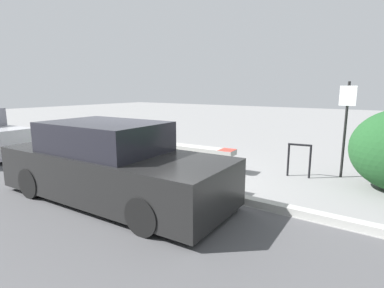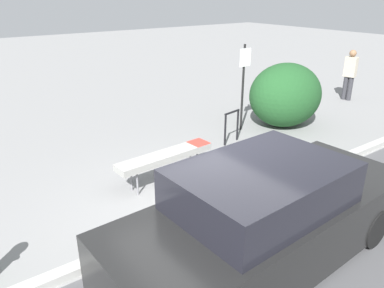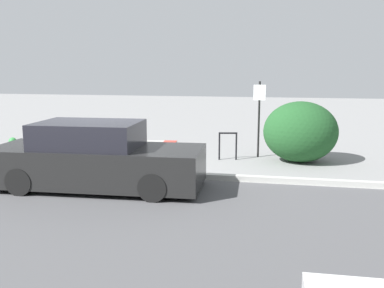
{
  "view_description": "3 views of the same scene",
  "coord_description": "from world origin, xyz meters",
  "px_view_note": "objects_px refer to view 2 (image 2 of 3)",
  "views": [
    {
      "loc": [
        4.55,
        -4.98,
        2.13
      ],
      "look_at": [
        0.37,
        1.05,
        0.77
      ],
      "focal_mm": 28.0,
      "sensor_mm": 36.0,
      "label": 1
    },
    {
      "loc": [
        -3.28,
        -4.19,
        3.56
      ],
      "look_at": [
        0.41,
        0.89,
        0.98
      ],
      "focal_mm": 35.0,
      "sensor_mm": 36.0,
      "label": 2
    },
    {
      "loc": [
        4.05,
        -10.08,
        2.7
      ],
      "look_at": [
        1.81,
        1.17,
        0.65
      ],
      "focal_mm": 40.0,
      "sensor_mm": 36.0,
      "label": 3
    }
  ],
  "objects_px": {
    "bench": "(166,156)",
    "sign_post": "(243,80)",
    "bike_rack": "(232,124)",
    "pedestrian": "(350,74)",
    "parked_car_near": "(266,218)"
  },
  "relations": [
    {
      "from": "pedestrian",
      "to": "parked_car_near",
      "type": "xyz_separation_m",
      "value": [
        -8.51,
        -4.23,
        -0.24
      ]
    },
    {
      "from": "sign_post",
      "to": "bike_rack",
      "type": "bearing_deg",
      "value": -146.87
    },
    {
      "from": "bike_rack",
      "to": "pedestrian",
      "type": "bearing_deg",
      "value": 6.18
    },
    {
      "from": "bench",
      "to": "pedestrian",
      "type": "bearing_deg",
      "value": 5.98
    },
    {
      "from": "bench",
      "to": "parked_car_near",
      "type": "distance_m",
      "value": 2.81
    },
    {
      "from": "bench",
      "to": "sign_post",
      "type": "bearing_deg",
      "value": 18.59
    },
    {
      "from": "bike_rack",
      "to": "parked_car_near",
      "type": "height_order",
      "value": "parked_car_near"
    },
    {
      "from": "bench",
      "to": "sign_post",
      "type": "height_order",
      "value": "sign_post"
    },
    {
      "from": "bench",
      "to": "bike_rack",
      "type": "height_order",
      "value": "bike_rack"
    },
    {
      "from": "bench",
      "to": "parked_car_near",
      "type": "relative_size",
      "value": 0.44
    },
    {
      "from": "bench",
      "to": "bike_rack",
      "type": "bearing_deg",
      "value": 14.23
    },
    {
      "from": "bike_rack",
      "to": "pedestrian",
      "type": "height_order",
      "value": "pedestrian"
    },
    {
      "from": "sign_post",
      "to": "pedestrian",
      "type": "relative_size",
      "value": 1.34
    },
    {
      "from": "bench",
      "to": "parked_car_near",
      "type": "bearing_deg",
      "value": -96.67
    },
    {
      "from": "bench",
      "to": "sign_post",
      "type": "xyz_separation_m",
      "value": [
        3.29,
        1.35,
        0.84
      ]
    }
  ]
}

